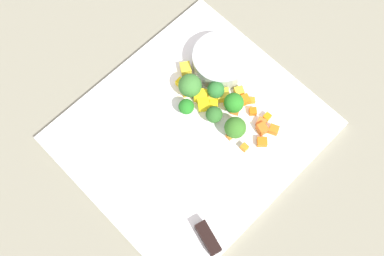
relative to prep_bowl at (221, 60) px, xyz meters
name	(u,v)px	position (x,y,z in m)	size (l,w,h in m)	color
ground_plane	(192,132)	(-0.13, -0.06, -0.03)	(4.00, 4.00, 0.00)	gray
cutting_board	(192,131)	(-0.13, -0.06, -0.02)	(0.43, 0.38, 0.01)	white
prep_bowl	(221,60)	(0.00, 0.00, 0.00)	(0.11, 0.11, 0.04)	#AFB9B8
chef_knife	(184,197)	(-0.23, -0.14, -0.01)	(0.11, 0.34, 0.02)	silver
carrot_dice_0	(235,110)	(-0.05, -0.09, -0.01)	(0.02, 0.02, 0.01)	orange
carrot_dice_1	(267,117)	(-0.02, -0.14, -0.01)	(0.01, 0.01, 0.01)	orange
carrot_dice_2	(230,136)	(-0.09, -0.11, -0.01)	(0.01, 0.01, 0.01)	orange
carrot_dice_3	(244,147)	(-0.09, -0.15, -0.01)	(0.01, 0.01, 0.01)	orange
carrot_dice_4	(252,100)	(-0.01, -0.09, -0.01)	(0.01, 0.01, 0.01)	orange
carrot_dice_5	(245,100)	(-0.02, -0.08, -0.01)	(0.02, 0.02, 0.01)	orange
carrot_dice_6	(253,111)	(-0.03, -0.11, -0.01)	(0.01, 0.01, 0.01)	orange
carrot_dice_7	(262,129)	(-0.04, -0.15, -0.01)	(0.02, 0.02, 0.02)	orange
carrot_dice_8	(261,123)	(-0.04, -0.14, -0.01)	(0.02, 0.02, 0.01)	orange
carrot_dice_9	(274,130)	(-0.03, -0.16, -0.01)	(0.01, 0.02, 0.02)	orange
carrot_dice_10	(262,142)	(-0.06, -0.16, -0.01)	(0.02, 0.02, 0.01)	orange
pepper_dice_0	(213,95)	(-0.06, -0.04, -0.01)	(0.02, 0.02, 0.02)	yellow
pepper_dice_1	(186,69)	(-0.06, 0.04, -0.01)	(0.02, 0.02, 0.02)	yellow
pepper_dice_2	(239,91)	(-0.02, -0.06, -0.01)	(0.02, 0.02, 0.01)	yellow
pepper_dice_3	(223,95)	(-0.05, -0.05, -0.01)	(0.02, 0.02, 0.02)	yellow
pepper_dice_4	(201,96)	(-0.08, -0.02, -0.01)	(0.02, 0.02, 0.02)	yellow
pepper_dice_5	(228,103)	(-0.05, -0.07, -0.01)	(0.01, 0.01, 0.01)	yellow
pepper_dice_6	(214,102)	(-0.07, -0.05, -0.01)	(0.02, 0.02, 0.01)	yellow
pepper_dice_7	(185,92)	(-0.09, 0.01, -0.01)	(0.01, 0.02, 0.01)	yellow
pepper_dice_8	(203,105)	(-0.09, -0.04, -0.01)	(0.02, 0.02, 0.02)	yellow
pepper_dice_9	(181,83)	(-0.08, 0.02, -0.01)	(0.01, 0.02, 0.01)	yellow
broccoli_floret_0	(190,86)	(-0.08, 0.00, 0.01)	(0.04, 0.04, 0.05)	#87BB6A
broccoli_floret_1	(214,115)	(-0.09, -0.07, 0.00)	(0.03, 0.03, 0.04)	#8FC35B
broccoli_floret_2	(216,90)	(-0.05, -0.04, 0.01)	(0.03, 0.03, 0.04)	#90B764
broccoli_floret_3	(234,103)	(-0.05, -0.08, 0.01)	(0.04, 0.04, 0.04)	#86C25B
broccoli_floret_4	(186,107)	(-0.11, -0.02, 0.00)	(0.03, 0.03, 0.04)	#8AB958
broccoli_floret_5	(235,128)	(-0.08, -0.11, 0.01)	(0.04, 0.04, 0.05)	#8AAC54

